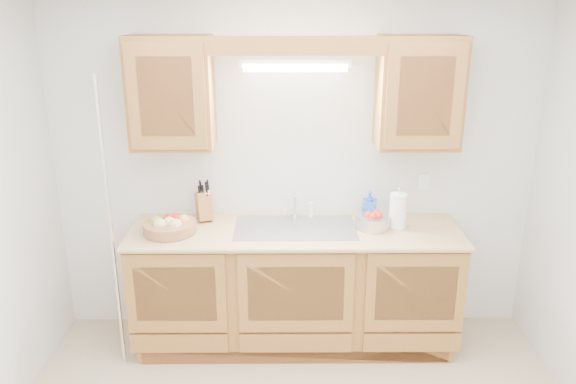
{
  "coord_description": "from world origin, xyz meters",
  "views": [
    {
      "loc": [
        -0.07,
        -2.44,
        2.38
      ],
      "look_at": [
        -0.05,
        0.85,
        1.28
      ],
      "focal_mm": 35.0,
      "sensor_mm": 36.0,
      "label": 1
    }
  ],
  "objects_px": {
    "fruit_basket": "(170,225)",
    "apple_bowl": "(373,221)",
    "paper_towel": "(398,211)",
    "knife_block": "(204,205)"
  },
  "relations": [
    {
      "from": "fruit_basket",
      "to": "apple_bowl",
      "type": "bearing_deg",
      "value": 2.91
    },
    {
      "from": "paper_towel",
      "to": "apple_bowl",
      "type": "xyz_separation_m",
      "value": [
        -0.17,
        -0.01,
        -0.07
      ]
    },
    {
      "from": "apple_bowl",
      "to": "knife_block",
      "type": "bearing_deg",
      "value": 171.82
    },
    {
      "from": "knife_block",
      "to": "apple_bowl",
      "type": "bearing_deg",
      "value": -28.25
    },
    {
      "from": "knife_block",
      "to": "paper_towel",
      "type": "xyz_separation_m",
      "value": [
        1.37,
        -0.17,
        0.01
      ]
    },
    {
      "from": "fruit_basket",
      "to": "knife_block",
      "type": "height_order",
      "value": "knife_block"
    },
    {
      "from": "knife_block",
      "to": "apple_bowl",
      "type": "distance_m",
      "value": 1.21
    },
    {
      "from": "paper_towel",
      "to": "fruit_basket",
      "type": "bearing_deg",
      "value": -177.16
    },
    {
      "from": "paper_towel",
      "to": "apple_bowl",
      "type": "relative_size",
      "value": 1.13
    },
    {
      "from": "knife_block",
      "to": "paper_towel",
      "type": "height_order",
      "value": "paper_towel"
    }
  ]
}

